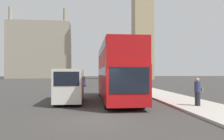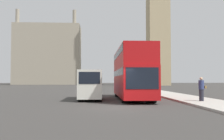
{
  "view_description": "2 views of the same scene",
  "coord_description": "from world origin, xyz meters",
  "px_view_note": "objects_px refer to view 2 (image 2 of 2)",
  "views": [
    {
      "loc": [
        -0.43,
        -10.8,
        2.26
      ],
      "look_at": [
        1.54,
        8.34,
        2.52
      ],
      "focal_mm": 35.0,
      "sensor_mm": 36.0,
      "label": 1
    },
    {
      "loc": [
        -1.19,
        -15.72,
        1.7
      ],
      "look_at": [
        0.38,
        14.03,
        2.93
      ],
      "focal_mm": 40.0,
      "sensor_mm": 36.0,
      "label": 2
    }
  ],
  "objects_px": {
    "pedestrian": "(201,89)",
    "street_lamp": "(159,62)",
    "red_double_decker_bus": "(132,72)",
    "white_van": "(91,84)",
    "parked_sedan": "(94,86)"
  },
  "relations": [
    {
      "from": "white_van",
      "to": "street_lamp",
      "type": "height_order",
      "value": "street_lamp"
    },
    {
      "from": "street_lamp",
      "to": "parked_sedan",
      "type": "bearing_deg",
      "value": 114.6
    },
    {
      "from": "red_double_decker_bus",
      "to": "pedestrian",
      "type": "height_order",
      "value": "red_double_decker_bus"
    },
    {
      "from": "red_double_decker_bus",
      "to": "white_van",
      "type": "distance_m",
      "value": 3.92
    },
    {
      "from": "white_van",
      "to": "street_lamp",
      "type": "bearing_deg",
      "value": 36.4
    },
    {
      "from": "pedestrian",
      "to": "red_double_decker_bus",
      "type": "bearing_deg",
      "value": 139.78
    },
    {
      "from": "pedestrian",
      "to": "parked_sedan",
      "type": "height_order",
      "value": "pedestrian"
    },
    {
      "from": "street_lamp",
      "to": "red_double_decker_bus",
      "type": "bearing_deg",
      "value": -126.91
    },
    {
      "from": "red_double_decker_bus",
      "to": "street_lamp",
      "type": "relative_size",
      "value": 2.04
    },
    {
      "from": "red_double_decker_bus",
      "to": "street_lamp",
      "type": "bearing_deg",
      "value": 53.09
    },
    {
      "from": "red_double_decker_bus",
      "to": "white_van",
      "type": "xyz_separation_m",
      "value": [
        -3.7,
        -0.59,
        -1.14
      ]
    },
    {
      "from": "white_van",
      "to": "parked_sedan",
      "type": "height_order",
      "value": "white_van"
    },
    {
      "from": "white_van",
      "to": "pedestrian",
      "type": "distance_m",
      "value": 9.1
    },
    {
      "from": "street_lamp",
      "to": "parked_sedan",
      "type": "xyz_separation_m",
      "value": [
        -7.43,
        16.24,
        -2.95
      ]
    },
    {
      "from": "pedestrian",
      "to": "street_lamp",
      "type": "height_order",
      "value": "street_lamp"
    }
  ]
}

